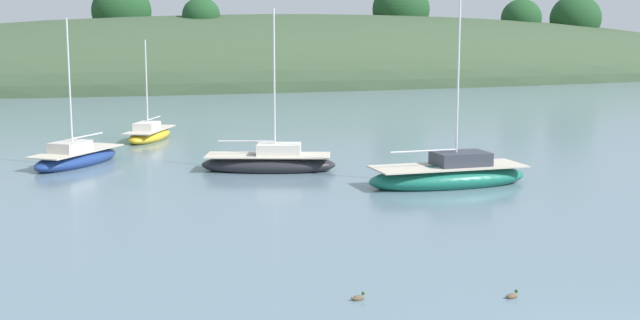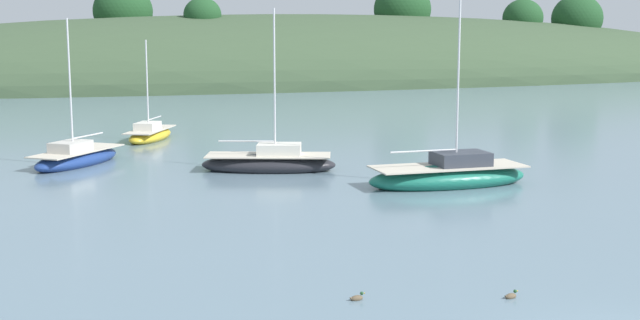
% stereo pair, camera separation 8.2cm
% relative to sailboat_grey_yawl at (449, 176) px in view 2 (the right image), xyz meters
% --- Properties ---
extents(far_shoreline_hill, '(150.00, 36.00, 21.82)m').
position_rel_sailboat_grey_yawl_xyz_m(far_shoreline_hill, '(19.71, 71.31, -0.31)').
color(far_shoreline_hill, '#384C33').
rests_on(far_shoreline_hill, ground).
extents(sailboat_grey_yawl, '(7.47, 2.89, 10.40)m').
position_rel_sailboat_grey_yawl_xyz_m(sailboat_grey_yawl, '(0.00, 0.00, 0.00)').
color(sailboat_grey_yawl, '#196B56').
rests_on(sailboat_grey_yawl, ground).
extents(sailboat_white_near, '(4.23, 5.70, 6.34)m').
position_rel_sailboat_grey_yawl_xyz_m(sailboat_white_near, '(-10.01, 19.80, -0.10)').
color(sailboat_white_near, gold).
rests_on(sailboat_white_near, ground).
extents(sailboat_cream_ketch, '(6.86, 4.42, 8.00)m').
position_rel_sailboat_grey_yawl_xyz_m(sailboat_cream_ketch, '(-6.29, 6.41, -0.05)').
color(sailboat_cream_ketch, '#232328').
rests_on(sailboat_cream_ketch, ground).
extents(sailboat_orange_cutter, '(5.52, 6.00, 7.53)m').
position_rel_sailboat_grey_yawl_xyz_m(sailboat_orange_cutter, '(-14.94, 11.40, -0.06)').
color(sailboat_orange_cutter, navy).
rests_on(sailboat_orange_cutter, ground).
extents(duck_straggler, '(0.43, 0.21, 0.24)m').
position_rel_sailboat_grey_yawl_xyz_m(duck_straggler, '(-9.75, -12.98, -0.38)').
color(duck_straggler, brown).
rests_on(duck_straggler, ground).
extents(duck_lead, '(0.43, 0.24, 0.24)m').
position_rel_sailboat_grey_yawl_xyz_m(duck_lead, '(-6.00, -14.17, -0.38)').
color(duck_lead, brown).
rests_on(duck_lead, ground).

